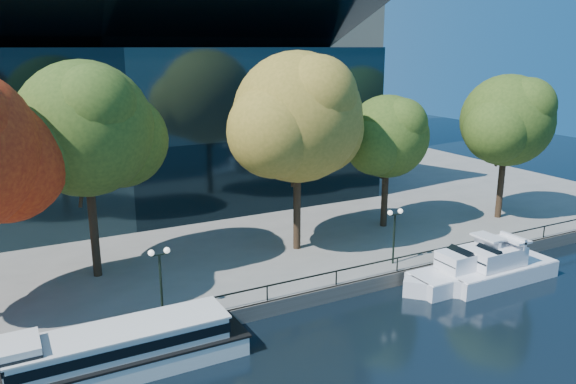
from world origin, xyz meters
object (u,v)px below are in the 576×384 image
cruiser_far (495,269)px  tree_3 (300,120)px  lamp_2 (395,224)px  lamp_1 (160,266)px  tree_4 (389,138)px  tree_2 (88,132)px  tree_5 (509,122)px  cruiser_near (469,269)px  tour_boat (105,353)px

cruiser_far → tree_3: bearing=134.7°
lamp_2 → lamp_1: bearing=180.0°
lamp_1 → lamp_2: bearing=0.0°
tree_4 → lamp_2: size_ratio=2.80×
tree_2 → tree_5: tree_2 is taller
cruiser_far → tree_5: bearing=40.9°
lamp_2 → cruiser_near: bearing=-40.4°
cruiser_far → tree_2: 28.95m
cruiser_far → lamp_1: size_ratio=2.49×
cruiser_near → lamp_1: lamp_1 is taller
cruiser_near → lamp_1: (-20.74, 3.39, 2.99)m
lamp_2 → tree_2: bearing=158.2°
tour_boat → tree_2: (1.69, 10.87, 9.60)m
tree_5 → lamp_1: tree_5 is taller
cruiser_far → tree_4: size_ratio=0.89×
tree_2 → tree_3: size_ratio=0.97×
tree_3 → lamp_1: (-12.38, -5.90, -6.90)m
cruiser_far → tree_4: bearing=93.7°
tour_boat → lamp_1: 5.77m
tree_3 → tree_2: bearing=173.4°
tree_2 → lamp_1: size_ratio=3.56×
cruiser_near → tree_3: (-8.36, 9.28, 9.89)m
tour_boat → tree_2: 14.60m
lamp_1 → tree_3: bearing=25.5°
tree_2 → tree_5: (34.63, -3.10, -1.18)m
cruiser_near → tour_boat: bearing=179.8°
tour_boat → cruiser_far: (26.24, -0.95, -0.18)m
tree_2 → tree_5: size_ratio=1.12×
cruiser_far → lamp_2: 7.64m
tree_3 → tree_4: size_ratio=1.32×
cruiser_near → tree_3: size_ratio=0.74×
tree_4 → tree_5: 11.22m
cruiser_far → tree_5: 15.85m
tree_4 → tree_2: bearing=179.3°
cruiser_near → tree_5: bearing=33.8°
cruiser_far → tree_3: tree_3 is taller
cruiser_near → tree_4: size_ratio=0.98×
tree_4 → tree_5: size_ratio=0.88×
tree_5 → cruiser_near: bearing=-146.2°
cruiser_far → tree_2: size_ratio=0.70×
cruiser_near → tree_4: tree_4 is taller
tree_4 → tour_boat: bearing=-157.4°
tree_4 → lamp_1: size_ratio=2.80×
tour_boat → tree_4: (25.50, 10.59, 7.43)m
tour_boat → lamp_2: 21.05m
tree_3 → tree_4: bearing=8.6°
tree_2 → lamp_1: 10.43m
cruiser_near → lamp_2: 6.02m
tree_3 → lamp_1: bearing=-154.5°
tour_boat → tree_2: bearing=81.2°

